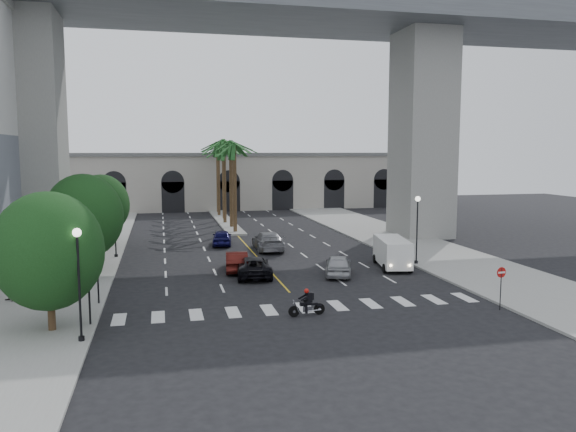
% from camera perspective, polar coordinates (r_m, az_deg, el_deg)
% --- Properties ---
extents(ground, '(140.00, 140.00, 0.00)m').
position_cam_1_polar(ground, '(33.40, 0.96, -8.61)').
color(ground, black).
rests_on(ground, ground).
extents(sidewalk_left, '(8.00, 100.00, 0.15)m').
position_cam_1_polar(sidewalk_left, '(47.67, -21.47, -4.36)').
color(sidewalk_left, gray).
rests_on(sidewalk_left, ground).
extents(sidewalk_right, '(8.00, 100.00, 0.15)m').
position_cam_1_polar(sidewalk_right, '(52.28, 13.12, -3.13)').
color(sidewalk_right, gray).
rests_on(sidewalk_right, ground).
extents(median, '(2.00, 24.00, 0.20)m').
position_cam_1_polar(median, '(70.25, -6.44, -0.51)').
color(median, gray).
rests_on(median, ground).
extents(pier_building, '(71.00, 10.50, 8.50)m').
position_cam_1_polar(pier_building, '(86.75, -7.73, 3.59)').
color(pier_building, '#B9B3A6').
rests_on(pier_building, ground).
extents(bridge, '(75.00, 13.00, 26.00)m').
position_cam_1_polar(bridge, '(55.30, -1.07, 16.77)').
color(bridge, gray).
rests_on(bridge, ground).
extents(palm_a, '(3.20, 3.20, 10.30)m').
position_cam_1_polar(palm_a, '(59.79, -5.47, 6.91)').
color(palm_a, '#47331E').
rests_on(palm_a, ground).
extents(palm_b, '(3.20, 3.20, 10.60)m').
position_cam_1_polar(palm_b, '(63.77, -5.85, 7.13)').
color(palm_b, '#47331E').
rests_on(palm_b, ground).
extents(palm_c, '(3.20, 3.20, 10.10)m').
position_cam_1_polar(palm_c, '(67.71, -6.51, 6.70)').
color(palm_c, '#47331E').
rests_on(palm_c, ground).
extents(palm_d, '(3.20, 3.20, 10.90)m').
position_cam_1_polar(palm_d, '(71.73, -6.60, 7.28)').
color(palm_d, '#47331E').
rests_on(palm_d, ground).
extents(palm_e, '(3.20, 3.20, 10.40)m').
position_cam_1_polar(palm_e, '(75.67, -7.11, 6.89)').
color(palm_e, '#47331E').
rests_on(palm_e, ground).
extents(palm_f, '(3.20, 3.20, 10.70)m').
position_cam_1_polar(palm_f, '(79.68, -7.19, 7.07)').
color(palm_f, '#47331E').
rests_on(palm_f, ground).
extents(street_tree_near, '(5.20, 5.20, 6.89)m').
position_cam_1_polar(street_tree_near, '(29.17, -23.16, -3.29)').
color(street_tree_near, '#382616').
rests_on(street_tree_near, ground).
extents(street_tree_mid, '(5.44, 5.44, 7.21)m').
position_cam_1_polar(street_tree_mid, '(41.88, -20.02, -0.03)').
color(street_tree_mid, '#382616').
rests_on(street_tree_mid, ground).
extents(street_tree_far, '(5.04, 5.04, 6.68)m').
position_cam_1_polar(street_tree_far, '(53.78, -18.43, 1.08)').
color(street_tree_far, '#382616').
rests_on(street_tree_far, ground).
extents(lamp_post_left_near, '(0.40, 0.40, 5.35)m').
position_cam_1_polar(lamp_post_left_near, '(27.13, -20.49, -5.62)').
color(lamp_post_left_near, black).
rests_on(lamp_post_left_near, ground).
extents(lamp_post_left_far, '(0.40, 0.40, 5.35)m').
position_cam_1_polar(lamp_post_left_far, '(47.76, -17.18, -0.35)').
color(lamp_post_left_far, black).
rests_on(lamp_post_left_far, ground).
extents(lamp_post_right, '(0.40, 0.40, 5.35)m').
position_cam_1_polar(lamp_post_right, '(44.03, 12.99, -0.79)').
color(lamp_post_right, black).
rests_on(lamp_post_right, ground).
extents(traffic_signal_near, '(0.25, 0.18, 3.65)m').
position_cam_1_polar(traffic_signal_near, '(29.69, -19.61, -5.95)').
color(traffic_signal_near, black).
rests_on(traffic_signal_near, ground).
extents(traffic_signal_far, '(0.25, 0.18, 3.65)m').
position_cam_1_polar(traffic_signal_far, '(33.58, -18.81, -4.49)').
color(traffic_signal_far, black).
rests_on(traffic_signal_far, ground).
extents(motorcycle_rider, '(2.06, 0.56, 1.49)m').
position_cam_1_polar(motorcycle_rider, '(30.37, 2.03, -8.85)').
color(motorcycle_rider, black).
rests_on(motorcycle_rider, ground).
extents(car_a, '(3.04, 4.73, 1.50)m').
position_cam_1_polar(car_a, '(39.98, 5.13, -4.98)').
color(car_a, '#A6A7AB').
rests_on(car_a, ground).
extents(car_b, '(2.03, 4.62, 1.48)m').
position_cam_1_polar(car_b, '(41.50, -5.25, -4.57)').
color(car_b, '#42100D').
rests_on(car_b, ground).
extents(car_c, '(2.77, 5.28, 1.42)m').
position_cam_1_polar(car_c, '(39.59, -3.57, -5.14)').
color(car_c, black).
rests_on(car_c, ground).
extents(car_d, '(2.46, 5.78, 1.66)m').
position_cam_1_polar(car_d, '(49.87, -2.04, -2.54)').
color(car_d, slate).
rests_on(car_d, ground).
extents(car_e, '(2.24, 4.45, 1.46)m').
position_cam_1_polar(car_e, '(52.82, -6.72, -2.18)').
color(car_e, '#11104C').
rests_on(car_e, ground).
extents(cargo_van, '(2.88, 5.48, 2.22)m').
position_cam_1_polar(cargo_van, '(42.98, 10.56, -3.59)').
color(cargo_van, white).
rests_on(cargo_van, ground).
extents(pedestrian_a, '(0.82, 0.66, 1.96)m').
position_cam_1_polar(pedestrian_a, '(37.29, -22.21, -5.71)').
color(pedestrian_a, black).
rests_on(pedestrian_a, sidewalk_left).
extents(pedestrian_b, '(0.97, 0.95, 1.58)m').
position_cam_1_polar(pedestrian_b, '(36.32, -26.46, -6.54)').
color(pedestrian_b, black).
rests_on(pedestrian_b, sidewalk_left).
extents(do_not_enter_sign, '(0.59, 0.10, 2.42)m').
position_cam_1_polar(do_not_enter_sign, '(33.25, 20.84, -6.00)').
color(do_not_enter_sign, black).
rests_on(do_not_enter_sign, ground).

